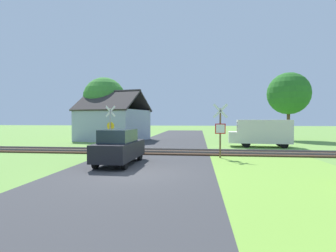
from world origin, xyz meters
TOP-DOWN VIEW (x-y plane):
  - ground_plane at (0.00, 0.00)m, footprint 160.00×160.00m
  - road_asphalt at (0.00, 2.00)m, footprint 6.79×80.00m
  - grass_verge at (6.40, -2.00)m, footprint 6.00×20.00m
  - rail_track at (0.00, 6.88)m, footprint 60.00×2.60m
  - stop_sign_near at (3.96, 4.82)m, footprint 0.88×0.15m
  - crossing_sign_far at (-4.17, 8.96)m, footprint 0.87×0.20m
  - house at (-6.51, 16.72)m, footprint 7.74×7.56m
  - tree_left at (-8.03, 18.11)m, footprint 4.76×4.76m
  - tree_far at (12.44, 19.19)m, footprint 4.55×4.55m
  - mail_truck at (7.82, 11.50)m, footprint 5.05×2.30m
  - parked_car at (-1.30, 2.06)m, footprint 1.75×4.04m

SIDE VIEW (x-z plane):
  - ground_plane at x=0.00m, z-range 0.00..0.00m
  - road_asphalt at x=0.00m, z-range 0.00..0.01m
  - grass_verge at x=6.40m, z-range 0.00..0.01m
  - rail_track at x=0.00m, z-range -0.05..0.17m
  - parked_car at x=-1.30m, z-range 0.00..1.78m
  - mail_truck at x=7.82m, z-range 0.12..2.36m
  - stop_sign_near at x=3.96m, z-range 0.16..3.38m
  - house at x=-6.51m, z-range -0.90..4.52m
  - crossing_sign_far at x=-4.17m, z-range 0.21..3.55m
  - tree_left at x=-8.03m, z-range 1.12..8.16m
  - tree_far at x=12.44m, z-range 1.39..8.76m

